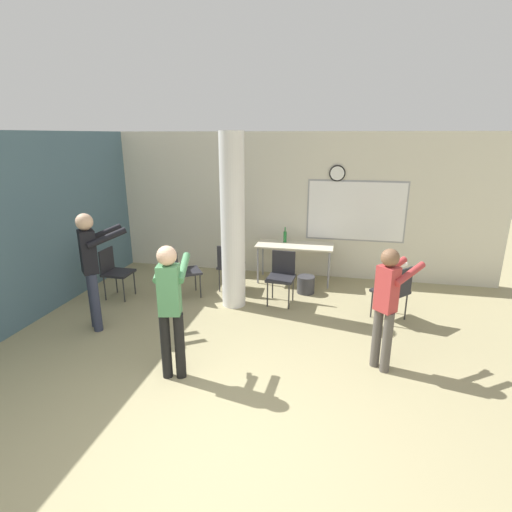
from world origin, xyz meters
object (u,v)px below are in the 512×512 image
chair_mid_room (395,289)px  folding_table (295,248)px  chair_table_front (282,274)px  chair_by_left_wall (114,269)px  chair_near_pillar (183,269)px  person_playing_side (387,300)px  person_watching_back (92,263)px  chair_table_left (230,264)px  person_playing_front (170,302)px  bottle_on_table (285,236)px

chair_mid_room → folding_table: bearing=140.6°
chair_table_front → chair_by_left_wall: (-2.86, -0.39, 0.00)m
chair_near_pillar → person_playing_side: (3.21, -1.63, 0.39)m
person_watching_back → person_playing_side: 4.00m
chair_by_left_wall → person_playing_side: (4.36, -1.34, 0.39)m
chair_table_left → person_playing_side: (2.49, -2.07, 0.39)m
chair_near_pillar → person_playing_front: size_ratio=0.54×
chair_near_pillar → person_playing_front: person_playing_front is taller
chair_by_left_wall → person_playing_side: size_ratio=0.57×
bottle_on_table → chair_table_front: size_ratio=0.34×
person_playing_side → chair_table_front: bearing=130.8°
chair_mid_room → chair_table_front: bearing=169.2°
person_playing_front → folding_table: bearing=74.0°
chair_mid_room → person_playing_side: bearing=-101.1°
bottle_on_table → chair_table_front: 1.24m
folding_table → chair_table_front: (-0.09, -1.04, -0.17)m
chair_table_left → person_watching_back: size_ratio=0.51×
chair_near_pillar → person_playing_side: bearing=-26.9°
bottle_on_table → folding_table: bearing=-33.7°
chair_by_left_wall → person_watching_back: size_ratio=0.51×
chair_by_left_wall → chair_near_pillar: bearing=13.9°
chair_near_pillar → person_playing_front: bearing=-70.7°
chair_near_pillar → person_watching_back: 1.68m
chair_table_front → person_playing_front: size_ratio=0.54×
bottle_on_table → chair_table_left: bottle_on_table is taller
chair_table_left → person_playing_front: bearing=-88.3°
chair_mid_room → chair_near_pillar: bearing=176.2°
folding_table → person_playing_side: size_ratio=0.95×
chair_table_front → chair_by_left_wall: size_ratio=1.00×
person_playing_front → chair_near_pillar: bearing=109.3°
chair_mid_room → person_watching_back: size_ratio=0.51×
chair_mid_room → chair_table_front: (-1.77, 0.34, 0.00)m
folding_table → chair_near_pillar: bearing=-147.6°
chair_mid_room → chair_table_left: 2.84m
chair_table_left → chair_near_pillar: (-0.73, -0.44, 0.00)m
bottle_on_table → person_watching_back: bearing=-131.5°
chair_table_left → person_watching_back: (-1.50, -1.84, 0.50)m
chair_table_left → chair_by_left_wall: size_ratio=1.00×
chair_mid_room → person_watching_back: 4.45m
chair_near_pillar → bottle_on_table: bearing=38.8°
folding_table → chair_table_left: chair_table_left is taller
bottle_on_table → chair_table_front: (0.12, -1.18, -0.34)m
person_playing_side → person_playing_front: (-2.40, -0.68, 0.05)m
chair_table_left → chair_by_left_wall: 2.01m
chair_mid_room → chair_by_left_wall: (-4.63, -0.05, 0.00)m
chair_mid_room → chair_table_left: size_ratio=1.00×
bottle_on_table → person_playing_side: bearing=-61.0°
chair_mid_room → chair_by_left_wall: bearing=-179.4°
person_playing_side → person_playing_front: person_playing_front is taller
folding_table → bottle_on_table: (-0.21, 0.14, 0.17)m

